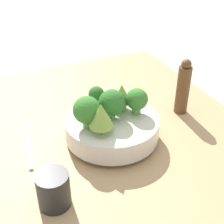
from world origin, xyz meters
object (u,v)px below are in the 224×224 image
Objects in this scene: cup at (53,190)px; fork at (29,146)px; bowl at (112,127)px; pepper_mill at (183,88)px.

cup is 0.43× the size of fork.
bowl is 0.27m from pepper_mill.
bowl is 1.44× the size of pepper_mill.
bowl is at bearing 74.97° from fork.
cup is 0.51m from pepper_mill.
fork is at bearing -176.33° from cup.
bowl is 1.32× the size of fork.
bowl is at bearing -80.09° from pepper_mill.
pepper_mill reaches higher than bowl.
pepper_mill is at bearing 114.06° from cup.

